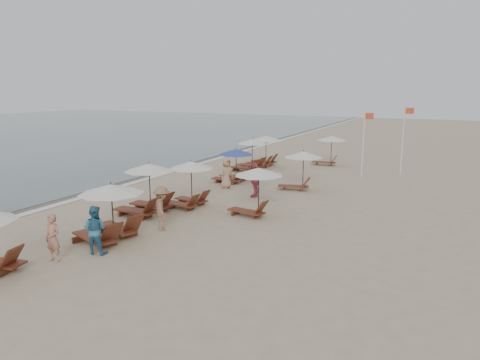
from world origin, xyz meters
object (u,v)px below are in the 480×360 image
at_px(lounger_station_4, 233,165).
at_px(beachgoer_mid_b, 162,208).
at_px(lounger_station_2, 145,191).
at_px(beachgoer_far_a, 255,180).
at_px(lounger_station_3, 188,182).
at_px(lounger_station_6, 263,150).
at_px(inland_station_1, 300,164).
at_px(lounger_station_5, 249,156).
at_px(inland_station_2, 329,146).
at_px(lounger_station_1, 107,213).
at_px(beachgoer_mid_a, 95,230).
at_px(flag_pole_near, 364,140).
at_px(beachgoer_near, 53,238).
at_px(inland_station_0, 254,184).
at_px(beachgoer_far_b, 227,173).

xyz_separation_m(lounger_station_4, beachgoer_mid_b, (1.73, -9.79, -0.14)).
bearing_deg(lounger_station_2, beachgoer_far_a, 58.24).
height_order(lounger_station_3, lounger_station_6, lounger_station_6).
xyz_separation_m(lounger_station_3, inland_station_1, (3.69, 5.98, 0.26)).
bearing_deg(lounger_station_5, inland_station_2, 46.38).
bearing_deg(beachgoer_mid_b, inland_station_2, -49.75).
bearing_deg(lounger_station_6, lounger_station_3, -84.01).
height_order(lounger_station_1, inland_station_2, inland_station_2).
height_order(beachgoer_mid_a, flag_pole_near, flag_pole_near).
relative_size(lounger_station_5, beachgoer_near, 1.59).
distance_m(lounger_station_6, inland_station_0, 13.23).
bearing_deg(lounger_station_1, inland_station_0, 56.25).
height_order(lounger_station_1, beachgoer_near, lounger_station_1).
bearing_deg(inland_station_1, inland_station_2, 94.50).
bearing_deg(beachgoer_far_b, beachgoer_far_a, -95.89).
relative_size(beachgoer_near, beachgoer_mid_a, 0.94).
xyz_separation_m(lounger_station_4, beachgoer_far_a, (2.84, -2.95, -0.13)).
xyz_separation_m(lounger_station_4, beachgoer_far_b, (0.48, -1.76, -0.18)).
distance_m(lounger_station_4, flag_pole_near, 8.63).
distance_m(lounger_station_5, beachgoer_far_b, 5.86).
xyz_separation_m(beachgoer_mid_b, beachgoer_far_b, (-1.25, 8.02, -0.04)).
relative_size(lounger_station_2, lounger_station_6, 1.01).
bearing_deg(beachgoer_far_b, beachgoer_mid_a, -155.64).
height_order(lounger_station_5, lounger_station_6, lounger_station_6).
bearing_deg(lounger_station_3, lounger_station_1, -91.36).
height_order(inland_station_2, beachgoer_far_b, inland_station_2).
distance_m(inland_station_2, beachgoer_far_b, 10.94).
bearing_deg(lounger_station_3, lounger_station_5, 98.37).
height_order(inland_station_2, beachgoer_far_a, inland_station_2).
relative_size(beachgoer_mid_b, beachgoer_far_b, 1.04).
relative_size(lounger_station_4, beachgoer_far_b, 1.43).
relative_size(lounger_station_5, inland_station_0, 1.02).
relative_size(inland_station_1, beachgoer_far_a, 1.36).
distance_m(lounger_station_2, lounger_station_3, 2.22).
distance_m(lounger_station_2, beachgoer_far_b, 6.46).
xyz_separation_m(lounger_station_2, beachgoer_far_b, (0.86, 6.39, -0.22)).
bearing_deg(lounger_station_6, lounger_station_1, -86.26).
relative_size(lounger_station_6, beachgoer_near, 1.62).
bearing_deg(lounger_station_3, lounger_station_2, -120.46).
relative_size(inland_station_2, beachgoer_far_b, 1.45).
relative_size(beachgoer_mid_a, beachgoer_mid_b, 0.95).
relative_size(lounger_station_5, flag_pole_near, 0.59).
relative_size(lounger_station_2, flag_pole_near, 0.61).
distance_m(inland_station_1, inland_station_2, 8.96).
relative_size(inland_station_1, beachgoer_mid_b, 1.38).
bearing_deg(beachgoer_far_b, lounger_station_2, -166.95).
distance_m(inland_station_2, beachgoer_mid_b, 18.57).
relative_size(beachgoer_mid_a, flag_pole_near, 0.39).
distance_m(lounger_station_2, inland_station_1, 9.25).
xyz_separation_m(inland_station_0, beachgoer_mid_a, (-3.08, -6.73, -0.61)).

